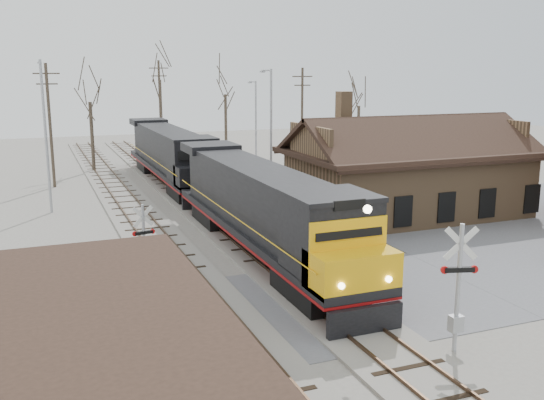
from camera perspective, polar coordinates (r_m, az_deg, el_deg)
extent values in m
plane|color=gray|center=(24.76, 4.82, -9.70)|extent=(140.00, 140.00, 0.00)
cube|color=#5C5C61|center=(24.75, 4.82, -9.66)|extent=(60.00, 9.00, 0.03)
cube|color=gray|center=(38.12, -5.23, -1.80)|extent=(3.40, 90.00, 0.12)
cube|color=#473323|center=(37.90, -6.28, -1.73)|extent=(0.08, 90.00, 0.14)
cube|color=#473323|center=(38.29, -4.21, -1.54)|extent=(0.08, 90.00, 0.14)
cube|color=gray|center=(37.15, -11.91, -2.38)|extent=(3.40, 90.00, 0.12)
cube|color=#473323|center=(37.02, -13.01, -2.31)|extent=(0.08, 90.00, 0.14)
cube|color=#473323|center=(37.24, -10.83, -2.12)|extent=(0.08, 90.00, 0.14)
cube|color=olive|center=(40.12, 12.65, 1.49)|extent=(14.00, 8.00, 4.00)
cube|color=black|center=(39.80, 12.79, 4.46)|extent=(15.20, 9.20, 0.30)
cube|color=black|center=(37.82, 14.83, 5.50)|extent=(15.00, 4.71, 2.66)
cube|color=black|center=(41.59, 11.07, 6.24)|extent=(15.00, 4.71, 2.66)
cube|color=olive|center=(38.74, 6.77, 8.49)|extent=(0.80, 0.80, 2.20)
cube|color=black|center=(24.94, 4.37, -8.11)|extent=(2.60, 4.17, 1.04)
cube|color=black|center=(37.07, -4.81, -1.37)|extent=(2.60, 4.17, 1.04)
cube|color=black|center=(30.63, -1.15, -2.60)|extent=(3.12, 20.83, 0.36)
cube|color=maroon|center=(30.69, -1.15, -3.01)|extent=(3.14, 20.83, 0.12)
cube|color=black|center=(31.46, -1.99, 0.81)|extent=(2.71, 15.10, 2.92)
cube|color=black|center=(23.40, 5.47, -3.21)|extent=(3.12, 2.92, 2.92)
cube|color=#F8B40D|center=(22.16, 7.52, -6.52)|extent=(3.12, 1.87, 1.46)
cube|color=black|center=(21.88, 8.74, -11.19)|extent=(2.92, 0.25, 1.04)
cylinder|color=#FFF2CC|center=(20.70, 8.99, -0.86)|extent=(0.29, 0.10, 0.29)
cube|color=black|center=(44.41, -7.74, 0.81)|extent=(2.60, 4.17, 1.04)
cube|color=black|center=(57.46, -11.02, 3.25)|extent=(2.60, 4.17, 1.04)
cube|color=black|center=(50.77, -9.62, 3.11)|extent=(3.12, 20.83, 0.36)
cube|color=maroon|center=(50.81, -9.61, 2.86)|extent=(3.14, 20.83, 0.12)
cube|color=black|center=(51.82, -9.99, 5.08)|extent=(2.71, 15.10, 2.92)
cube|color=black|center=(43.11, -7.52, 3.77)|extent=(3.12, 2.92, 2.92)
cube|color=black|center=(41.55, -6.89, 2.24)|extent=(3.12, 1.87, 1.46)
cube|color=black|center=(40.86, -6.46, -0.14)|extent=(2.92, 0.25, 1.04)
cylinder|color=#A5A8AD|center=(20.87, 17.11, -8.00)|extent=(0.15, 0.15, 4.39)
cube|color=silver|center=(20.40, 17.38, -3.94)|extent=(1.11, 0.38, 1.15)
cube|color=silver|center=(20.40, 17.38, -3.94)|extent=(1.11, 0.38, 1.15)
cube|color=black|center=(20.65, 17.22, -6.28)|extent=(0.99, 0.44, 0.16)
cylinder|color=#B20C0C|center=(20.48, 15.93, -6.35)|extent=(0.28, 0.15, 0.26)
cylinder|color=#B20C0C|center=(20.84, 18.49, -6.20)|extent=(0.28, 0.15, 0.26)
cube|color=#A5A8AD|center=(21.30, 16.91, -11.05)|extent=(0.44, 0.33, 0.55)
cylinder|color=#A5A8AD|center=(26.88, -11.94, -4.12)|extent=(0.13, 0.13, 3.57)
cube|color=silver|center=(26.56, -12.05, -1.53)|extent=(0.93, 0.21, 0.93)
cube|color=silver|center=(26.56, -12.05, -1.53)|extent=(0.93, 0.21, 0.93)
cube|color=black|center=(26.74, -11.99, -3.02)|extent=(0.82, 0.29, 0.13)
cylinder|color=#B20C0C|center=(26.87, -11.18, -2.91)|extent=(0.23, 0.12, 0.21)
cylinder|color=#B20C0C|center=(26.61, -12.80, -3.13)|extent=(0.23, 0.12, 0.21)
cube|color=#A5A8AD|center=(27.16, -11.85, -6.12)|extent=(0.36, 0.27, 0.45)
cylinder|color=#A5A8AD|center=(41.70, -20.50, 5.49)|extent=(0.18, 0.18, 9.87)
cylinder|color=#A5A8AD|center=(42.39, -21.03, 12.11)|extent=(0.12, 1.80, 0.12)
cube|color=#A5A8AD|center=(43.19, -21.04, 11.96)|extent=(0.25, 0.50, 0.12)
cylinder|color=#A5A8AD|center=(43.61, -0.09, 6.13)|extent=(0.18, 0.18, 9.29)
cylinder|color=#A5A8AD|center=(44.21, -0.53, 12.11)|extent=(0.12, 1.80, 0.12)
cube|color=#A5A8AD|center=(44.96, -0.90, 11.98)|extent=(0.25, 0.50, 0.12)
cylinder|color=#A5A8AD|center=(58.65, -1.52, 7.13)|extent=(0.18, 0.18, 8.23)
cylinder|color=#A5A8AD|center=(59.29, -1.85, 11.07)|extent=(0.12, 1.80, 0.12)
cube|color=#A5A8AD|center=(60.05, -2.11, 10.98)|extent=(0.25, 0.50, 0.12)
cylinder|color=#382D23|center=(51.10, -20.15, 6.53)|extent=(0.24, 0.24, 9.76)
cube|color=#382D23|center=(50.92, -20.49, 11.10)|extent=(2.00, 0.10, 0.10)
cube|color=#382D23|center=(50.93, -20.42, 10.20)|extent=(1.60, 0.10, 0.10)
cylinder|color=#382D23|center=(65.41, -10.47, 8.33)|extent=(0.24, 0.24, 10.24)
cube|color=#382D23|center=(65.29, -10.62, 12.11)|extent=(2.00, 0.10, 0.10)
cube|color=#382D23|center=(65.29, -10.59, 11.41)|extent=(1.60, 0.10, 0.10)
cylinder|color=#382D23|center=(57.43, 2.84, 7.62)|extent=(0.24, 0.24, 9.45)
cube|color=#382D23|center=(57.26, 2.88, 11.54)|extent=(2.00, 0.10, 0.10)
cube|color=#382D23|center=(57.27, 2.87, 10.74)|extent=(1.60, 0.10, 0.10)
cylinder|color=#382D23|center=(58.56, -16.57, 5.72)|extent=(0.32, 0.32, 6.38)
cylinder|color=#382D23|center=(68.06, -10.39, 7.62)|extent=(0.32, 0.32, 8.23)
cylinder|color=#382D23|center=(66.00, -4.37, 6.98)|extent=(0.32, 0.32, 6.70)
cylinder|color=#382D23|center=(65.68, 8.11, 6.36)|extent=(0.32, 0.32, 5.52)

